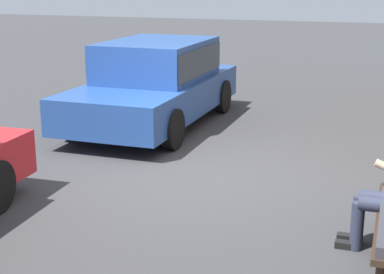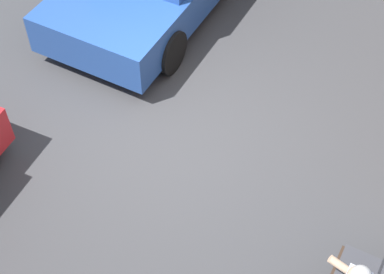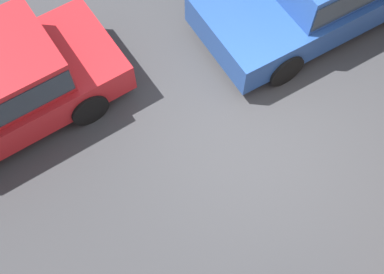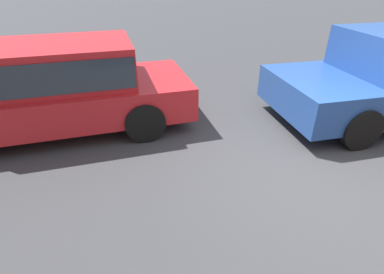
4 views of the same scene
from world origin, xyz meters
name	(u,v)px [view 2 (image 2 of 4)]	position (x,y,z in m)	size (l,w,h in m)	color
ground_plane	(176,133)	(0.00, 0.00, 0.00)	(60.00, 60.00, 0.00)	#38383A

